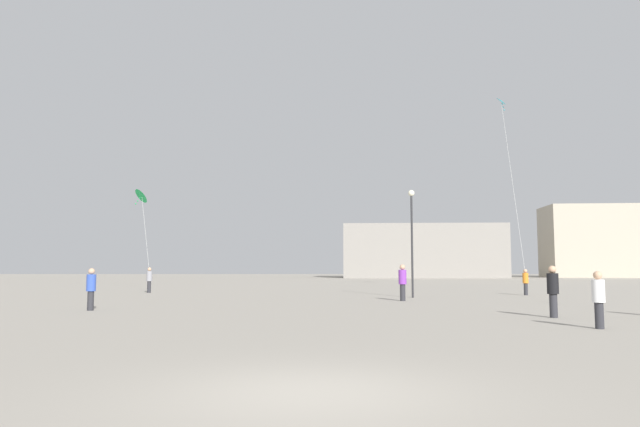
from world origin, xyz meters
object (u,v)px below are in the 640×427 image
Objects in this scene: person_in_orange at (526,281)px; person_in_blue at (91,287)px; building_centre_hall at (626,241)px; person_in_black at (553,289)px; building_left_hall at (421,252)px; kite_cyan_delta at (502,106)px; kite_emerald_diamond at (142,196)px; person_in_grey at (149,279)px; person_in_purple at (403,281)px; person_in_white at (598,297)px; lamppost_east at (412,227)px.

person_in_blue is at bearing -158.88° from person_in_orange.
building_centre_hall reaches higher than person_in_orange.
person_in_orange is at bearing 26.51° from person_in_black.
building_left_hall is at bearing -177.74° from building_centre_hall.
building_centre_hall is (38.77, 57.42, -8.12)m from kite_cyan_delta.
person_in_black reaches higher than person_in_orange.
kite_emerald_diamond is (-4.23, 19.63, 6.04)m from person_in_blue.
kite_cyan_delta is at bearing -119.07° from person_in_grey.
person_in_grey is 0.92× the size of person_in_purple.
person_in_orange is 0.06× the size of building_left_hall.
person_in_grey is at bearing 87.16° from person_in_black.
person_in_white is at bearing -102.63° from kite_cyan_delta.
person_in_black is 10.69m from person_in_purple.
building_centre_hall reaches higher than person_in_black.
kite_emerald_diamond is (-1.67, 3.25, 6.02)m from person_in_grey.
person_in_purple is (15.70, -9.58, 0.08)m from person_in_grey.
person_in_purple reaches higher than person_in_orange.
kite_emerald_diamond is (-25.74, 6.55, 6.07)m from person_in_orange.
building_left_hall is (9.26, 84.94, 3.57)m from person_in_white.
kite_emerald_diamond is (-20.93, 26.46, 6.08)m from person_in_white.
lamppost_east is at bearing -27.77° from kite_emerald_diamond.
kite_emerald_diamond is at bearing 112.28° from person_in_white.
building_left_hall reaches higher than person_in_orange.
building_centre_hall reaches higher than person_in_grey.
person_in_purple is at bearing -100.19° from building_left_hall.
person_in_orange is (4.81, 19.91, 0.01)m from person_in_white.
kite_emerald_diamond reaches higher than lamppost_east.
person_in_orange is 65.28m from building_left_hall.
person_in_orange is at bearing -139.43° from person_in_grey.
person_in_grey is at bearing 158.97° from lamppost_east.
person_in_white is at bearing -51.65° from kite_emerald_diamond.
person_in_purple is at bearing -36.46° from kite_emerald_diamond.
person_in_purple is at bearing 88.58° from person_in_white.
kite_cyan_delta is (6.49, 28.95, 13.49)m from person_in_white.
person_in_orange is at bearing -100.54° from kite_cyan_delta.
kite_emerald_diamond reaches higher than person_in_grey.
building_centre_hall is (45.26, 86.37, 5.37)m from person_in_white.
building_left_hall reaches higher than person_in_blue.
person_in_white is at bearing 132.17° from person_in_blue.
person_in_purple is at bearing -163.03° from person_in_grey.
person_in_grey is 16.58m from person_in_blue.
building_left_hall is (25.96, 78.11, 3.53)m from person_in_blue.
person_in_purple is 0.30× the size of kite_emerald_diamond.
person_in_blue is (2.56, -16.38, -0.02)m from person_in_grey.
building_left_hall is 4.49× the size of lamppost_east.
person_in_orange is 8.59m from lamppost_east.
person_in_black is 1.03× the size of person_in_grey.
person_in_blue is 100.97m from building_centre_hall.
building_centre_hall reaches higher than building_left_hall.
person_in_blue is 20.97m from kite_emerald_diamond.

